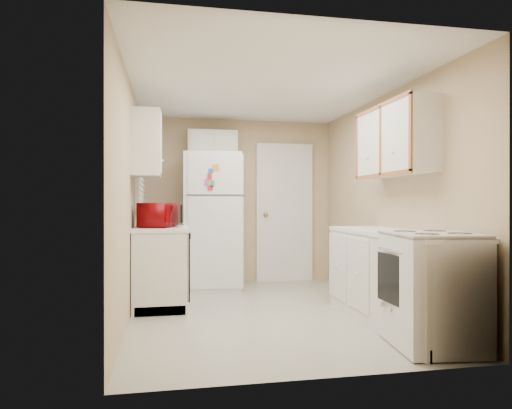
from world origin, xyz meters
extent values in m
plane|color=#BBB8A6|center=(0.00, 0.00, 0.00)|extent=(3.80, 3.80, 0.00)
plane|color=white|center=(0.00, 0.00, 2.40)|extent=(3.80, 3.80, 0.00)
plane|color=tan|center=(-1.40, 0.00, 1.20)|extent=(3.80, 3.80, 0.00)
plane|color=tan|center=(1.40, 0.00, 1.20)|extent=(3.80, 3.80, 0.00)
plane|color=tan|center=(0.00, 1.90, 1.20)|extent=(2.80, 2.80, 0.00)
plane|color=tan|center=(0.00, -1.90, 1.20)|extent=(2.80, 2.80, 0.00)
cube|color=silver|center=(-1.10, 0.90, 0.45)|extent=(0.60, 1.80, 0.90)
cube|color=black|center=(-0.81, 0.30, 0.49)|extent=(0.03, 0.58, 0.72)
cube|color=gray|center=(-1.10, 1.05, 0.86)|extent=(0.54, 0.74, 0.16)
imported|color=#97060B|center=(-1.13, 0.37, 1.05)|extent=(0.54, 0.39, 0.32)
imported|color=white|center=(-1.15, 1.37, 1.00)|extent=(0.11, 0.12, 0.20)
cube|color=silver|center=(-1.36, 1.05, 1.60)|extent=(0.10, 0.98, 1.08)
cube|color=silver|center=(-1.25, 0.22, 1.80)|extent=(0.30, 0.45, 0.70)
cube|color=silver|center=(-0.41, 1.52, 0.92)|extent=(0.83, 0.81, 1.85)
cube|color=silver|center=(-0.40, 1.75, 2.00)|extent=(0.70, 0.30, 0.40)
cube|color=silver|center=(0.70, 1.86, 1.02)|extent=(0.86, 0.06, 2.08)
cube|color=silver|center=(1.10, -0.80, 0.45)|extent=(0.60, 2.00, 0.90)
cube|color=silver|center=(1.07, -1.43, 0.47)|extent=(0.71, 0.84, 0.94)
cube|color=silver|center=(1.25, -0.50, 1.80)|extent=(0.30, 1.20, 0.70)
camera|label=1|loc=(-1.02, -4.78, 1.16)|focal=32.00mm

